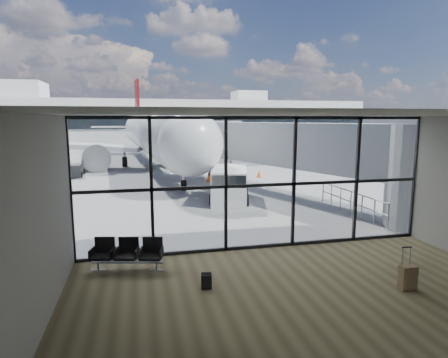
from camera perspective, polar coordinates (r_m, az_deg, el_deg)
name	(u,v)px	position (r m, az deg, el deg)	size (l,w,h in m)	color
ground	(168,152)	(52.12, -8.51, 4.10)	(220.00, 220.00, 0.00)	slate
lounge_shell	(333,203)	(8.21, 16.28, -3.46)	(12.02, 8.01, 4.51)	brown
glass_curtain_wall	(260,184)	(12.61, 5.58, -0.73)	(12.10, 0.12, 4.50)	white
jet_bridge	(305,150)	(20.90, 12.26, 4.38)	(8.00, 16.50, 4.33)	#A5A8AB
apron_railing	(351,199)	(18.39, 18.75, -2.93)	(0.06, 5.46, 1.11)	gray
far_terminal	(156,121)	(73.83, -10.40, 8.74)	(80.00, 12.20, 11.00)	beige
tree_3	(21,118)	(86.90, -28.58, 8.10)	(4.95, 4.95, 7.12)	#382619
tree_4	(52,115)	(85.50, -24.70, 8.79)	(5.61, 5.61, 8.07)	#382619
tree_5	(83,112)	(84.52, -20.69, 9.46)	(6.27, 6.27, 9.03)	#382619
seating_row	(128,252)	(11.59, -14.46, -10.72)	(2.10, 1.03, 0.93)	gray
backpack	(206,281)	(10.13, -2.70, -15.31)	(0.30, 0.29, 0.42)	black
suitcase	(408,277)	(11.08, 26.24, -13.31)	(0.42, 0.32, 1.12)	brown
airliner	(153,134)	(37.37, -10.76, 6.70)	(32.51, 37.74, 9.72)	silver
service_van	(230,184)	(20.24, 0.90, -0.82)	(2.83, 4.44, 1.79)	white
belt_loader	(73,169)	(31.59, -21.96, 1.45)	(1.57, 3.73, 1.70)	black
traffic_cone_a	(213,191)	(21.63, -1.62, -1.85)	(0.44, 0.44, 0.63)	orange
traffic_cone_b	(209,178)	(26.61, -2.32, 0.18)	(0.43, 0.43, 0.61)	#F7440D
traffic_cone_c	(259,174)	(28.79, 5.37, 0.77)	(0.39, 0.39, 0.55)	#EF580C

